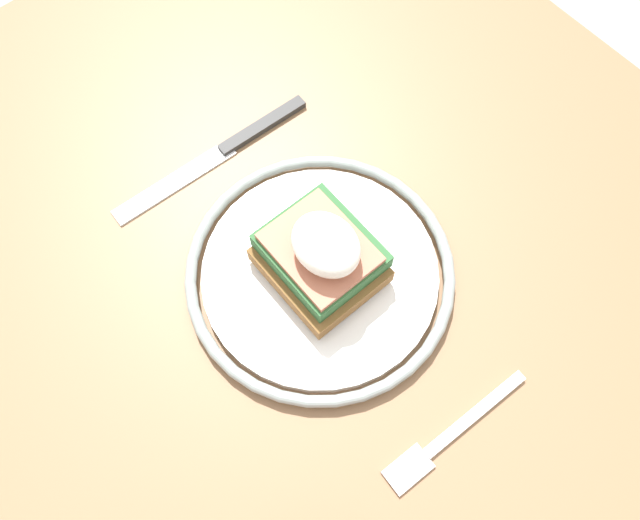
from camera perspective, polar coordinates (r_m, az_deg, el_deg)
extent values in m
plane|color=#9E9993|center=(1.25, 0.55, -15.48)|extent=(6.00, 6.00, 0.00)
cube|color=#846042|center=(0.54, 1.22, -4.87)|extent=(0.97, 0.81, 0.03)
cylinder|color=#846042|center=(1.14, 0.10, 15.62)|extent=(0.06, 0.06, 0.71)
cylinder|color=white|center=(0.54, 0.00, -1.28)|extent=(0.20, 0.20, 0.01)
torus|color=gray|center=(0.53, 0.00, -1.07)|extent=(0.23, 0.23, 0.01)
cube|color=brown|center=(0.52, 0.00, -0.49)|extent=(0.09, 0.08, 0.02)
cube|color=#2D6033|center=(0.50, 0.08, 0.84)|extent=(0.09, 0.08, 0.02)
cube|color=#AD664C|center=(0.49, -0.02, 1.10)|extent=(0.08, 0.07, 0.01)
ellipsoid|color=white|center=(0.47, 0.54, 1.42)|extent=(0.06, 0.05, 0.03)
cube|color=silver|center=(0.52, 13.98, -13.48)|extent=(0.01, 0.10, 0.00)
cube|color=silver|center=(0.51, 8.05, -18.42)|extent=(0.02, 0.04, 0.00)
cube|color=#2D2D2D|center=(0.61, -5.28, 12.13)|extent=(0.02, 0.10, 0.01)
cube|color=silver|center=(0.60, -13.11, 6.95)|extent=(0.02, 0.13, 0.00)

